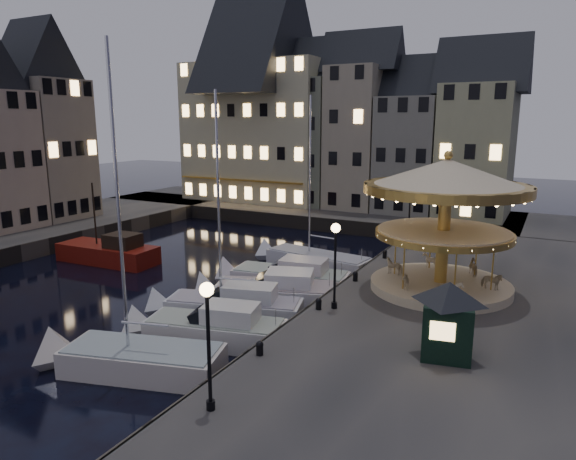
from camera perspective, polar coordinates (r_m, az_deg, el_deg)
The scene contains 30 objects.
ground at distance 28.18m, azimuth -9.54°, elevation -9.23°, with size 160.00×160.00×0.00m, color black.
quay_east at distance 28.48m, azimuth 22.05°, elevation -8.36°, with size 16.00×56.00×1.30m, color #474442.
quay_north at distance 55.22m, azimuth 1.39°, elevation 2.20°, with size 44.00×12.00×1.30m, color #474442.
quaywall_e at distance 30.15m, azimuth 6.70°, elevation -6.39°, with size 0.15×44.00×1.30m, color #47423A.
quaywall_n at distance 49.07m, azimuth 0.37°, elevation 0.94°, with size 48.00×0.15×1.30m, color #47423A.
quaywall_w at distance 42.10m, azimuth -27.79°, elevation -2.38°, with size 0.15×44.00×1.30m, color #47423A.
streetlamp_a at distance 15.99m, azimuth -8.88°, elevation -10.74°, with size 0.44×0.44×4.17m.
streetlamp_b at distance 24.30m, azimuth 5.27°, elevation -2.63°, with size 0.44×0.44×4.17m.
streetlamp_c at distance 36.88m, azimuth 13.36°, elevation 2.18°, with size 0.44×0.44×4.17m.
bollard_a at distance 20.31m, azimuth -3.17°, elevation -12.90°, with size 0.30×0.30×0.57m.
bollard_b at distance 24.82m, azimuth 3.42°, elevation -8.13°, with size 0.30×0.30×0.57m.
bollard_c at distance 29.21m, azimuth 7.49°, elevation -5.06°, with size 0.30×0.30×0.57m.
bollard_d at distance 34.24m, azimuth 10.70°, elevation -2.60°, with size 0.30×0.30×0.57m.
townhouse_na at distance 62.04m, azimuth -7.43°, elevation 9.82°, with size 5.50×8.00×12.80m.
townhouse_nb at distance 59.07m, azimuth -3.04°, elevation 10.28°, with size 6.16×8.00×13.80m.
townhouse_nc at distance 56.20m, azimuth 2.36°, elevation 10.70°, with size 6.82×8.00×14.80m.
townhouse_nd at distance 53.98m, azimuth 7.99°, elevation 11.07°, with size 5.50×8.00×15.80m.
townhouse_ne at distance 52.42m, azimuth 13.62°, elevation 9.18°, with size 6.16×8.00×12.80m.
townhouse_nf at distance 51.24m, azimuth 20.29°, elevation 9.27°, with size 6.82×8.00×13.80m.
townhouse_wc at distance 52.74m, azimuth -25.63°, elevation 9.12°, with size 8.80×5.50×14.20m.
hotel_corner at distance 59.01m, azimuth -3.01°, elevation 11.74°, with size 17.60×9.00×16.80m.
motorboat_a at distance 22.68m, azimuth -17.09°, elevation -13.62°, with size 7.58×4.29×12.58m.
motorboat_b at distance 24.61m, azimuth -8.97°, elevation -10.85°, with size 7.55×3.73×2.15m.
motorboat_c at distance 27.12m, azimuth -6.82°, elevation -8.48°, with size 8.03×4.05×10.70m.
motorboat_d at distance 29.19m, azimuth -2.21°, elevation -6.96°, with size 7.78×4.87×2.15m.
motorboat_e at distance 31.84m, azimuth -0.43°, elevation -5.30°, with size 8.25×3.38×2.15m.
motorboat_f at distance 36.11m, azimuth 2.59°, elevation -3.38°, with size 8.59×3.26×11.35m.
red_fishing_boat at distance 39.49m, azimuth -19.21°, elevation -2.45°, with size 7.73×3.00×5.98m.
carousel at distance 27.68m, azimuth 17.13°, elevation 3.22°, with size 8.42×8.42×7.37m.
ticket_kiosk at distance 20.48m, azimuth 17.41°, elevation -8.10°, with size 2.88×2.88×3.37m.
Camera 1 is at (16.12, -20.75, 10.20)m, focal length 32.00 mm.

